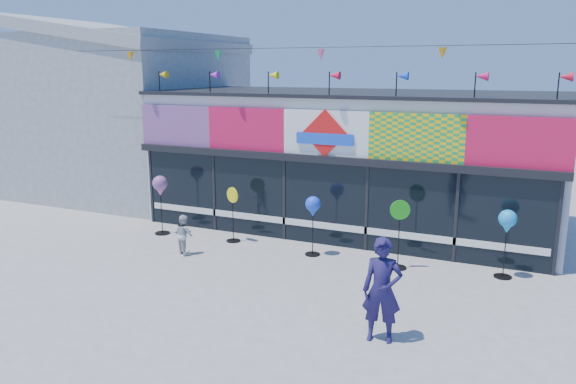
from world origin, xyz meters
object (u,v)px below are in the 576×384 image
Objects in this scene: child at (184,234)px; adult_man at (382,290)px; spinner_2 at (313,208)px; spinner_3 at (399,233)px; spinner_4 at (507,224)px; spinner_1 at (233,213)px; spinner_0 at (160,188)px.

adult_man is at bearing -176.13° from child.
spinner_2 is at bearing -130.06° from child.
spinner_3 reaches higher than child.
child is at bearing -168.22° from spinner_4.
spinner_1 is at bearing -178.82° from spinner_4.
spinner_0 reaches higher than child.
spinner_1 is at bearing 5.18° from spinner_0.
spinner_1 is 0.91× the size of spinner_3.
spinner_4 is at bearing 9.63° from spinner_3.
spinner_0 reaches higher than spinner_1.
spinner_1 is 0.82× the size of adult_man.
adult_man is at bearing -37.24° from spinner_1.
spinner_0 is 0.91× the size of adult_man.
spinner_3 reaches higher than spinner_4.
spinner_4 is at bearing 57.07° from adult_man.
spinner_1 is (2.29, 0.21, -0.57)m from spinner_0.
spinner_2 is 2.30m from spinner_3.
spinner_3 is at bearing -140.03° from child.
spinner_0 is 1.02× the size of spinner_3.
spinner_1 is at bearing 176.88° from spinner_3.
spinner_4 is (2.39, 0.41, 0.40)m from spinner_3.
adult_man is (0.59, -3.80, 0.05)m from spinner_3.
spinner_1 is 2.52m from spinner_2.
spinner_2 is (2.48, -0.17, 0.43)m from spinner_1.
spinner_0 is at bearing -177.85° from spinner_4.
spinner_0 reaches higher than spinner_3.
spinner_1 is 1.48× the size of child.
adult_man is at bearing -53.62° from spinner_2.
adult_man is at bearing -113.23° from spinner_4.
spinner_1 is at bearing 133.06° from adult_man.
child is (-7.78, -1.62, -0.78)m from spinner_4.
adult_man is (7.63, -3.85, -0.44)m from spinner_0.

